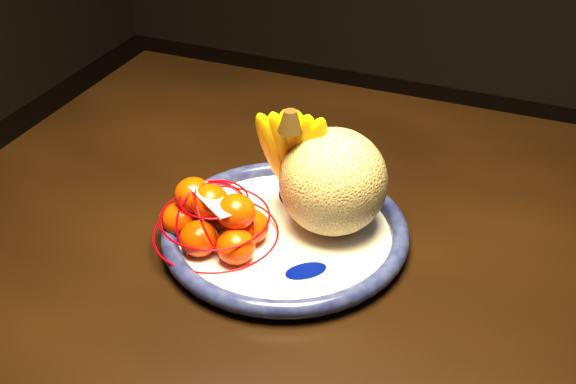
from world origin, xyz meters
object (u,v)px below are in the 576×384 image
at_px(fruit_bowl, 285,232).
at_px(banana_bunch, 294,152).
at_px(cantaloupe, 333,182).
at_px(mandarin_bag, 215,219).
at_px(dining_table, 482,333).

xyz_separation_m(fruit_bowl, banana_bunch, (-0.01, 0.05, 0.09)).
bearing_deg(fruit_bowl, cantaloupe, 35.96).
distance_m(cantaloupe, banana_bunch, 0.07).
relative_size(fruit_bowl, cantaloupe, 2.32).
xyz_separation_m(cantaloupe, mandarin_bag, (-0.13, -0.09, -0.04)).
relative_size(cantaloupe, mandarin_bag, 0.66).
distance_m(fruit_bowl, banana_bunch, 0.11).
xyz_separation_m(dining_table, fruit_bowl, (-0.27, -0.02, 0.10)).
bearing_deg(cantaloupe, dining_table, -5.67).
height_order(cantaloupe, banana_bunch, banana_bunch).
xyz_separation_m(fruit_bowl, mandarin_bag, (-0.07, -0.05, 0.03)).
bearing_deg(mandarin_bag, cantaloupe, 34.54).
relative_size(fruit_bowl, banana_bunch, 1.77).
relative_size(banana_bunch, mandarin_bag, 0.87).
xyz_separation_m(dining_table, banana_bunch, (-0.27, 0.04, 0.19)).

